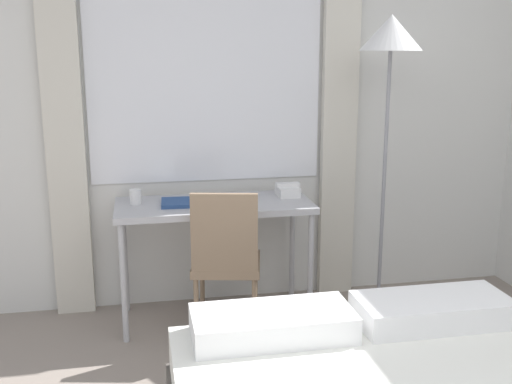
# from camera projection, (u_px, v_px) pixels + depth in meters

# --- Properties ---
(wall_back_with_window) EXTENTS (4.73, 0.13, 2.70)m
(wall_back_with_window) POSITION_uv_depth(u_px,v_px,m) (251.00, 103.00, 3.98)
(wall_back_with_window) COLOR silver
(wall_back_with_window) RESTS_ON ground_plane
(desk) EXTENTS (1.21, 0.53, 0.77)m
(desk) POSITION_uv_depth(u_px,v_px,m) (214.00, 213.00, 3.74)
(desk) COLOR #B2B2B7
(desk) RESTS_ON ground_plane
(desk_chair) EXTENTS (0.47, 0.47, 0.92)m
(desk_chair) POSITION_uv_depth(u_px,v_px,m) (226.00, 256.00, 3.53)
(desk_chair) COLOR #8C7259
(desk_chair) RESTS_ON ground_plane
(standing_lamp) EXTENTS (0.38, 0.38, 1.91)m
(standing_lamp) POSITION_uv_depth(u_px,v_px,m) (390.00, 63.00, 3.62)
(standing_lamp) COLOR #4C4C51
(standing_lamp) RESTS_ON ground_plane
(telephone) EXTENTS (0.15, 0.17, 0.09)m
(telephone) POSITION_uv_depth(u_px,v_px,m) (288.00, 190.00, 3.89)
(telephone) COLOR white
(telephone) RESTS_ON desk
(book) EXTENTS (0.30, 0.23, 0.02)m
(book) POSITION_uv_depth(u_px,v_px,m) (186.00, 202.00, 3.68)
(book) COLOR navy
(book) RESTS_ON desk
(mug) EXTENTS (0.07, 0.07, 0.09)m
(mug) POSITION_uv_depth(u_px,v_px,m) (136.00, 197.00, 3.67)
(mug) COLOR white
(mug) RESTS_ON desk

